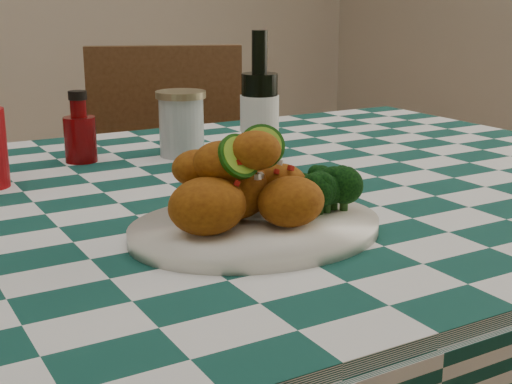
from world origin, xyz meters
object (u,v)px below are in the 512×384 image
fried_chicken_pile (251,178)px  mason_jar (182,124)px  plate (256,229)px  beer_bottle (259,99)px  ketchup_bottle (80,127)px  wooden_chair_right (171,230)px

fried_chicken_pile → mason_jar: 0.47m
plate → mason_jar: bearing=76.5°
mason_jar → beer_bottle: size_ratio=0.52×
mason_jar → ketchup_bottle: bearing=165.8°
fried_chicken_pile → ketchup_bottle: bearing=96.4°
wooden_chair_right → ketchup_bottle: bearing=-106.0°
plate → mason_jar: 0.47m
fried_chicken_pile → mason_jar: size_ratio=1.47×
beer_bottle → ketchup_bottle: bearing=144.7°
fried_chicken_pile → wooden_chair_right: wooden_chair_right is taller
plate → fried_chicken_pile: 0.06m
fried_chicken_pile → wooden_chair_right: 1.07m
fried_chicken_pile → wooden_chair_right: (0.30, 0.95, -0.39)m
plate → ketchup_bottle: 0.51m
fried_chicken_pile → beer_bottle: 0.38m
plate → mason_jar: size_ratio=2.67×
mason_jar → wooden_chair_right: size_ratio=0.13×
ketchup_bottle → mason_jar: size_ratio=1.06×
fried_chicken_pile → ketchup_bottle: fried_chicken_pile is taller
ketchup_bottle → wooden_chair_right: bearing=52.0°
beer_bottle → wooden_chair_right: (0.10, 0.63, -0.43)m
beer_bottle → mason_jar: bearing=121.1°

